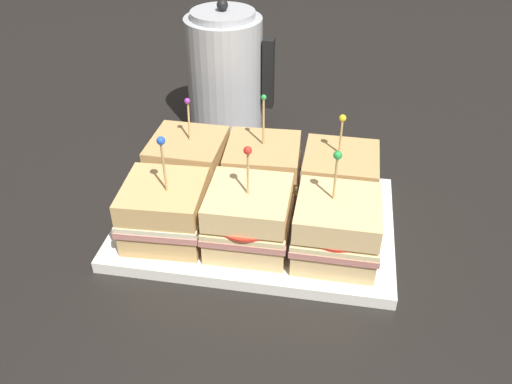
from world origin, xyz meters
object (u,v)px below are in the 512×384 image
Objects in this scene: sandwich_back_center at (262,171)px; sandwich_back_left at (189,164)px; sandwich_front_right at (336,229)px; sandwich_back_right at (339,178)px; serving_platter at (256,222)px; sandwich_front_center at (248,218)px; kettle_steel at (225,74)px; sandwich_front_left at (165,211)px.

sandwich_back_left is at bearing -179.06° from sandwich_back_center.
sandwich_front_right reaches higher than sandwich_back_right.
sandwich_front_center is (-0.00, -0.06, 0.05)m from serving_platter.
sandwich_back_right is 0.33m from kettle_steel.
sandwich_front_right is 0.27m from sandwich_back_left.
sandwich_front_right is (0.12, -0.06, 0.05)m from serving_platter.
sandwich_front_left reaches higher than sandwich_front_right.
serving_platter is at bearing 27.23° from sandwich_front_left.
sandwich_back_center is 1.15× the size of sandwich_back_right.
kettle_steel reaches higher than sandwich_front_right.
sandwich_front_right reaches higher than sandwich_back_left.
serving_platter is at bearing 88.87° from sandwich_front_center.
sandwich_back_left is 0.63× the size of kettle_steel.
sandwich_back_left is at bearing 134.62° from sandwich_front_center.
sandwich_back_center is at bearing 134.30° from sandwich_front_right.
sandwich_back_right reaches higher than serving_platter.
sandwich_back_center reaches higher than sandwich_back_left.
kettle_steel is (0.01, 0.24, 0.05)m from sandwich_back_left.
sandwich_front_left is at bearing -134.14° from sandwich_back_center.
sandwich_back_center reaches higher than sandwich_back_right.
serving_platter is 2.43× the size of sandwich_front_left.
sandwich_front_left is 0.12m from sandwich_back_left.
sandwich_back_right is (0.24, 0.12, -0.00)m from sandwich_front_left.
sandwich_front_left reaches higher than serving_platter.
sandwich_back_right is at bearing 0.97° from sandwich_back_center.
sandwich_front_left is 0.12m from sandwich_front_center.
sandwich_back_center is 0.27m from kettle_steel.
serving_platter is at bearing -26.50° from sandwich_back_left.
sandwich_back_left is 0.12m from sandwich_back_center.
sandwich_back_center is (-0.00, 0.06, 0.05)m from serving_platter.
sandwich_back_center is 0.12m from sandwich_back_right.
sandwich_front_center is 0.93× the size of sandwich_back_center.
sandwich_front_left is 1.05× the size of sandwich_front_center.
sandwich_back_left is (0.00, 0.12, 0.00)m from sandwich_front_left.
sandwich_front_center is (0.12, 0.00, 0.00)m from sandwich_front_left.
sandwich_front_left is 1.13× the size of sandwich_back_right.
kettle_steel is at bearing 134.04° from sandwich_back_right.
sandwich_back_center is at bearing 0.94° from sandwich_back_left.
sandwich_back_right is 0.59× the size of kettle_steel.
serving_platter is 0.08m from sandwich_front_center.
kettle_steel is at bearing 114.64° from sandwich_back_center.
serving_platter is 2.75× the size of sandwich_back_right.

